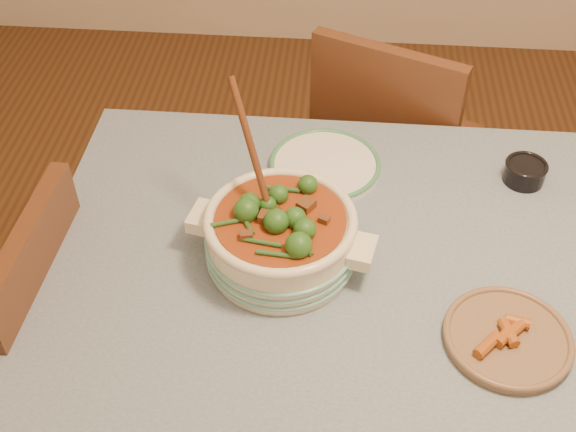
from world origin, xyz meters
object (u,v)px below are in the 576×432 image
at_px(condiment_bowl, 525,171).
at_px(fried_plate, 508,336).
at_px(white_plate, 325,165).
at_px(chair_left, 21,341).
at_px(stew_casserole, 280,233).
at_px(chair_far, 391,147).
at_px(dining_table, 430,311).

distance_m(condiment_bowl, fried_plate, 0.49).
distance_m(white_plate, chair_left, 0.83).
height_order(condiment_bowl, fried_plate, condiment_bowl).
distance_m(stew_casserole, chair_far, 0.82).
bearing_deg(condiment_bowl, chair_far, 124.66).
bearing_deg(white_plate, fried_plate, -52.40).
height_order(stew_casserole, chair_left, stew_casserole).
xyz_separation_m(stew_casserole, fried_plate, (0.45, -0.17, -0.06)).
bearing_deg(chair_left, dining_table, 94.58).
relative_size(dining_table, chair_far, 1.84).
bearing_deg(stew_casserole, white_plate, 75.62).
xyz_separation_m(stew_casserole, condiment_bowl, (0.55, 0.30, -0.05)).
bearing_deg(stew_casserole, fried_plate, -21.28).
distance_m(white_plate, chair_far, 0.51).
distance_m(dining_table, white_plate, 0.43).
xyz_separation_m(white_plate, fried_plate, (0.37, -0.48, 0.00)).
relative_size(condiment_bowl, chair_far, 0.14).
distance_m(stew_casserole, condiment_bowl, 0.63).
bearing_deg(chair_far, dining_table, 117.15).
bearing_deg(chair_left, white_plate, 121.37).
height_order(dining_table, fried_plate, fried_plate).
distance_m(white_plate, condiment_bowl, 0.47).
bearing_deg(condiment_bowl, fried_plate, -101.79).
xyz_separation_m(dining_table, fried_plate, (0.12, -0.14, 0.11)).
height_order(white_plate, chair_far, chair_far).
relative_size(chair_far, chair_left, 1.03).
relative_size(condiment_bowl, fried_plate, 0.49).
bearing_deg(chair_far, chair_left, 64.82).
bearing_deg(fried_plate, chair_far, 101.57).
xyz_separation_m(white_plate, condiment_bowl, (0.47, -0.00, 0.02)).
distance_m(condiment_bowl, chair_left, 1.24).
bearing_deg(chair_left, fried_plate, 86.86).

